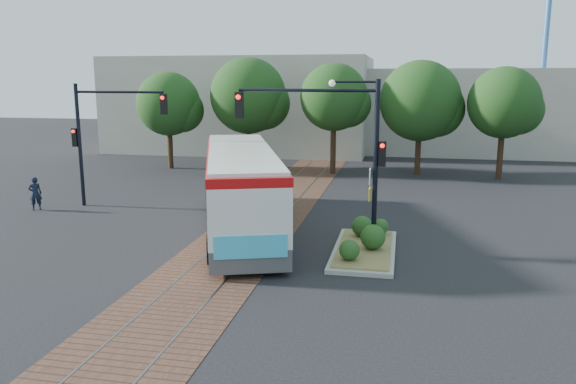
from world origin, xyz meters
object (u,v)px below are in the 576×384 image
signal_pole_left (100,128)px  parked_car (240,169)px  officer (35,193)px  traffic_island (365,243)px  signal_pole_main (341,138)px  city_bus (241,185)px

signal_pole_left → parked_car: bearing=65.0°
signal_pole_left → officer: 4.38m
officer → parked_car: officer is taller
traffic_island → signal_pole_left: (-13.19, 4.89, 3.54)m
signal_pole_main → officer: (-15.06, 3.43, -3.35)m
signal_pole_main → traffic_island: bearing=-5.4°
traffic_island → officer: 16.40m
signal_pole_main → parked_car: signal_pole_main is taller
signal_pole_left → officer: bearing=-154.0°
signal_pole_left → officer: signal_pole_left is taller
city_bus → signal_pole_left: (-7.82, 2.61, 1.98)m
city_bus → signal_pole_left: signal_pole_left is taller
officer → signal_pole_left: bearing=166.5°
signal_pole_left → signal_pole_main: bearing=-21.4°
signal_pole_left → city_bus: bearing=-18.4°
signal_pole_left → parked_car: size_ratio=1.48×
traffic_island → signal_pole_left: size_ratio=0.87×
signal_pole_left → parked_car: 10.66m
signal_pole_left → parked_car: signal_pole_left is taller
city_bus → officer: city_bus is taller
city_bus → signal_pole_main: bearing=-45.5°
city_bus → parked_car: size_ratio=3.15×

